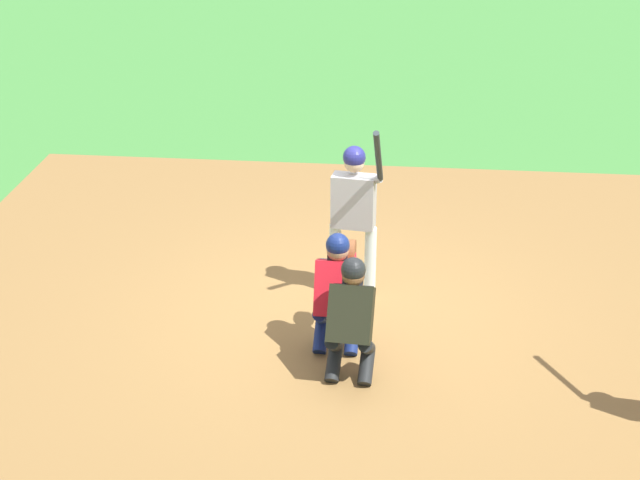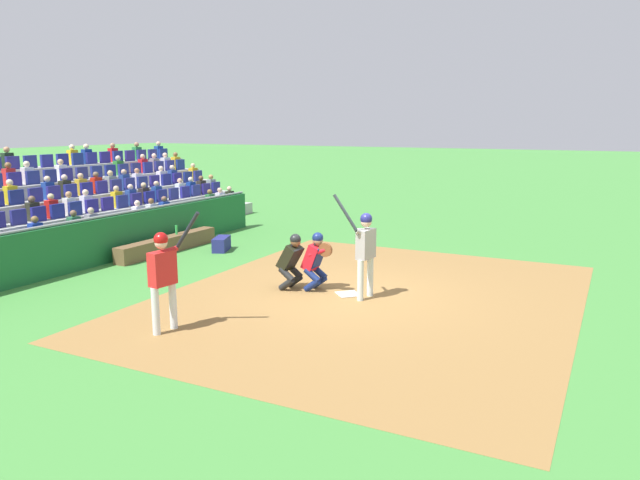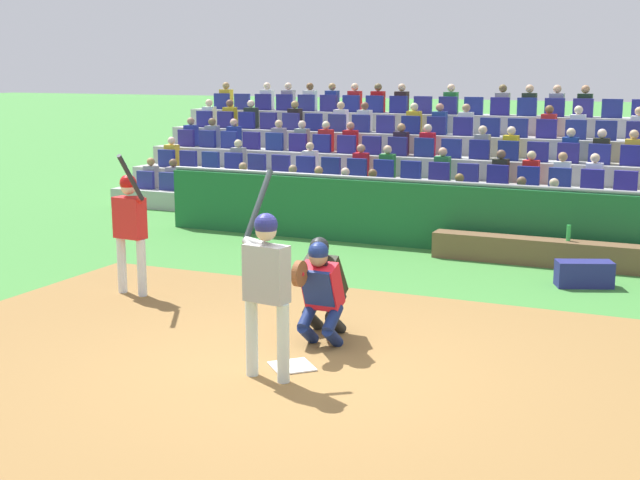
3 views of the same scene
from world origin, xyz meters
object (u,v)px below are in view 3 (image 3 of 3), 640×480
object	(u,v)px
batter_at_plate	(266,277)
catcher_crouching	(319,288)
on_deck_batter	(130,221)
home_plate_umpire	(323,280)
dugout_bench	(543,252)
water_bottle_on_bench	(569,233)
home_plate_marker	(292,366)
equipment_duffel_bag	(584,274)

from	to	relation	value
batter_at_plate	catcher_crouching	world-z (taller)	batter_at_plate
catcher_crouching	on_deck_batter	bearing A→B (deg)	-17.59
home_plate_umpire	dugout_bench	distance (m)	5.34
dugout_bench	water_bottle_on_bench	xyz separation A→B (m)	(-0.40, -0.03, 0.35)
dugout_bench	water_bottle_on_bench	world-z (taller)	water_bottle_on_bench
dugout_bench	water_bottle_on_bench	distance (m)	0.53
batter_at_plate	catcher_crouching	distance (m)	1.23
home_plate_marker	catcher_crouching	xyz separation A→B (m)	(0.02, -0.76, 0.70)
batter_at_plate	water_bottle_on_bench	size ratio (longest dim) A/B	8.19
batter_at_plate	water_bottle_on_bench	bearing A→B (deg)	-106.91
water_bottle_on_bench	home_plate_umpire	bearing A→B (deg)	67.00
catcher_crouching	water_bottle_on_bench	distance (m)	5.89
home_plate_marker	catcher_crouching	distance (m)	1.03
batter_at_plate	home_plate_umpire	bearing A→B (deg)	-86.48
home_plate_umpire	water_bottle_on_bench	world-z (taller)	home_plate_umpire
home_plate_umpire	dugout_bench	size ratio (longest dim) A/B	0.34
home_plate_umpire	batter_at_plate	bearing A→B (deg)	93.52
dugout_bench	equipment_duffel_bag	size ratio (longest dim) A/B	4.50
catcher_crouching	equipment_duffel_bag	size ratio (longest dim) A/B	1.57
home_plate_marker	water_bottle_on_bench	distance (m)	6.63
home_plate_marker	on_deck_batter	bearing A→B (deg)	-28.01
water_bottle_on_bench	on_deck_batter	bearing A→B (deg)	39.23
home_plate_marker	water_bottle_on_bench	size ratio (longest dim) A/B	1.67
batter_at_plate	equipment_duffel_bag	distance (m)	6.08
home_plate_marker	on_deck_batter	xyz separation A→B (m)	(3.49, -1.86, 1.07)
batter_at_plate	home_plate_umpire	world-z (taller)	batter_at_plate
catcher_crouching	equipment_duffel_bag	bearing A→B (deg)	-119.26
dugout_bench	home_plate_marker	bearing A→B (deg)	76.08
equipment_duffel_bag	dugout_bench	bearing A→B (deg)	-78.03
catcher_crouching	home_plate_umpire	xyz separation A→B (m)	(0.17, -0.50, -0.03)
home_plate_marker	equipment_duffel_bag	size ratio (longest dim) A/B	0.53
batter_at_plate	on_deck_batter	world-z (taller)	batter_at_plate
catcher_crouching	dugout_bench	bearing A→B (deg)	-105.90
equipment_duffel_bag	batter_at_plate	bearing A→B (deg)	42.89
home_plate_marker	home_plate_umpire	xyz separation A→B (m)	(0.19, -1.25, 0.67)
home_plate_marker	batter_at_plate	size ratio (longest dim) A/B	0.20
dugout_bench	on_deck_batter	bearing A→B (deg)	41.19
home_plate_marker	catcher_crouching	world-z (taller)	catcher_crouching
water_bottle_on_bench	on_deck_batter	size ratio (longest dim) A/B	0.13
catcher_crouching	water_bottle_on_bench	xyz separation A→B (m)	(-1.97, -5.55, -0.15)
dugout_bench	home_plate_umpire	bearing A→B (deg)	70.83
catcher_crouching	equipment_duffel_bag	world-z (taller)	catcher_crouching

